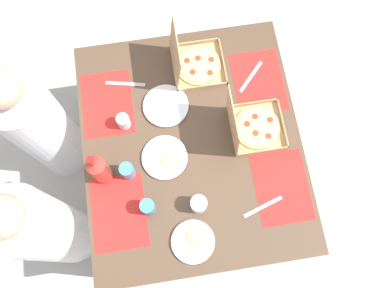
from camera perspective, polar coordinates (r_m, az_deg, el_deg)
ground_plane at (r=2.83m, az=0.00°, el=-4.33°), size 6.00×6.00×0.00m
dining_table at (r=2.21m, az=0.00°, el=-0.81°), size 1.27×1.10×0.75m
placemat_near_left at (r=2.10m, az=12.16°, el=-5.75°), size 0.36×0.26×0.00m
placemat_near_right at (r=2.26m, az=9.06°, el=8.41°), size 0.36×0.26×0.00m
placemat_far_left at (r=2.07m, az=-9.93°, el=-9.18°), size 0.36×0.26×0.00m
placemat_far_right at (r=2.22m, az=-11.47°, el=5.44°), size 0.36×0.26×0.00m
pizza_box_edge_far at (r=2.23m, az=0.22°, el=11.01°), size 0.27×0.27×0.30m
pizza_box_corner_left at (r=2.11m, az=8.19°, el=2.42°), size 0.27×0.28×0.30m
plate_far_left at (r=2.17m, az=-3.59°, el=5.20°), size 0.24×0.24×0.02m
plate_near_left at (r=2.08m, az=-3.67°, el=-1.90°), size 0.23×0.23×0.03m
plate_middle at (r=2.01m, az=0.17°, el=-13.13°), size 0.21×0.21×0.03m
soda_bottle at (r=1.98m, az=-12.52°, el=-3.41°), size 0.09×0.09×0.32m
cup_clear_left at (r=2.00m, az=-6.06°, el=-8.54°), size 0.07×0.07×0.10m
cup_red at (r=1.99m, az=0.92°, el=-8.22°), size 0.08×0.08×0.09m
cup_dark at (r=2.13m, az=-9.32°, el=3.06°), size 0.06×0.06×0.09m
cup_clear_right at (r=2.04m, az=-8.80°, el=-3.66°), size 0.07×0.07×0.11m
knife_by_far_right at (r=2.07m, az=9.63°, el=-8.46°), size 0.08×0.21×0.00m
knife_by_near_left at (r=2.25m, az=-9.08°, el=8.12°), size 0.06×0.21×0.00m
knife_by_far_left at (r=2.26m, az=8.03°, el=9.08°), size 0.17×0.16×0.00m
diner_left_seat at (r=2.36m, az=-19.05°, el=-11.00°), size 0.32×0.32×1.19m
diner_right_seat at (r=2.51m, az=-19.67°, el=1.96°), size 0.32×0.32×1.17m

